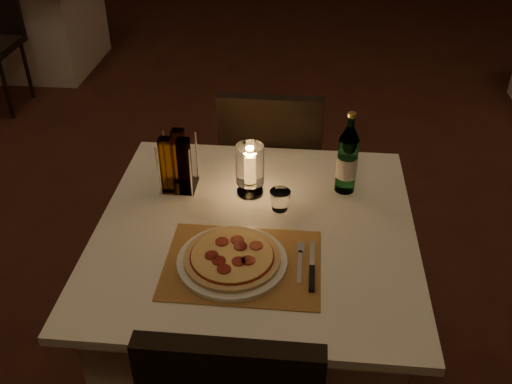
# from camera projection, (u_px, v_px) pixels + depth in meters

# --- Properties ---
(floor) EXTENTS (8.00, 10.00, 0.02)m
(floor) POSITION_uv_depth(u_px,v_px,m) (240.00, 242.00, 2.91)
(floor) COLOR #451F16
(floor) RESTS_ON ground
(main_table) EXTENTS (1.00, 1.00, 0.74)m
(main_table) POSITION_uv_depth(u_px,v_px,m) (255.00, 309.00, 2.00)
(main_table) COLOR white
(main_table) RESTS_ON ground
(chair_far) EXTENTS (0.42, 0.42, 0.90)m
(chair_far) POSITION_uv_depth(u_px,v_px,m) (271.00, 161.00, 2.49)
(chair_far) COLOR black
(chair_far) RESTS_ON ground
(placemat) EXTENTS (0.45, 0.34, 0.00)m
(placemat) POSITION_uv_depth(u_px,v_px,m) (243.00, 264.00, 1.65)
(placemat) COLOR #A57039
(placemat) RESTS_ON main_table
(plate) EXTENTS (0.32, 0.32, 0.01)m
(plate) POSITION_uv_depth(u_px,v_px,m) (232.00, 261.00, 1.64)
(plate) COLOR white
(plate) RESTS_ON placemat
(pizza) EXTENTS (0.28, 0.28, 0.02)m
(pizza) POSITION_uv_depth(u_px,v_px,m) (232.00, 257.00, 1.64)
(pizza) COLOR #D8B77F
(pizza) RESTS_ON plate
(fork) EXTENTS (0.02, 0.18, 0.00)m
(fork) POSITION_uv_depth(u_px,v_px,m) (300.00, 259.00, 1.66)
(fork) COLOR silver
(fork) RESTS_ON placemat
(knife) EXTENTS (0.02, 0.22, 0.01)m
(knife) POSITION_uv_depth(u_px,v_px,m) (312.00, 273.00, 1.61)
(knife) COLOR black
(knife) RESTS_ON placemat
(tumbler) EXTENTS (0.07, 0.07, 0.07)m
(tumbler) POSITION_uv_depth(u_px,v_px,m) (280.00, 200.00, 1.86)
(tumbler) COLOR white
(tumbler) RESTS_ON main_table
(water_bottle) EXTENTS (0.07, 0.07, 0.29)m
(water_bottle) POSITION_uv_depth(u_px,v_px,m) (347.00, 160.00, 1.90)
(water_bottle) COLOR #58A36A
(water_bottle) RESTS_ON main_table
(hurricane_candle) EXTENTS (0.09, 0.09, 0.18)m
(hurricane_candle) POSITION_uv_depth(u_px,v_px,m) (250.00, 166.00, 1.89)
(hurricane_candle) COLOR white
(hurricane_candle) RESTS_ON main_table
(cruet_caddy) EXTENTS (0.12, 0.12, 0.21)m
(cruet_caddy) POSITION_uv_depth(u_px,v_px,m) (177.00, 164.00, 1.92)
(cruet_caddy) COLOR white
(cruet_caddy) RESTS_ON main_table
(neighbor_table_left) EXTENTS (1.00, 1.00, 0.74)m
(neighbor_table_left) POSITION_uv_depth(u_px,v_px,m) (35.00, 21.00, 4.62)
(neighbor_table_left) COLOR white
(neighbor_table_left) RESTS_ON ground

